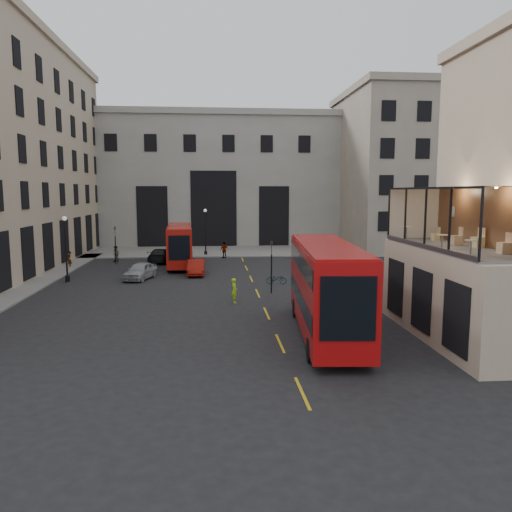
{
  "coord_description": "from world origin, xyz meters",
  "views": [
    {
      "loc": [
        -5.19,
        -23.15,
        7.28
      ],
      "look_at": [
        -2.31,
        9.85,
        3.0
      ],
      "focal_mm": 35.0,
      "sensor_mm": 36.0,
      "label": 1
    }
  ],
  "objects": [
    {
      "name": "pavement_far",
      "position": [
        -6.0,
        38.0,
        0.06
      ],
      "size": [
        40.0,
        12.0,
        0.12
      ],
      "primitive_type": "cube",
      "color": "slate",
      "rests_on": "ground"
    },
    {
      "name": "pedestrian_a",
      "position": [
        -15.2,
        29.22,
        0.85
      ],
      "size": [
        1.01,
        0.91,
        1.7
      ],
      "primitive_type": "imported",
      "rotation": [
        0.0,
        0.0,
        -0.38
      ],
      "color": "gray",
      "rests_on": "ground"
    },
    {
      "name": "cafe_table_mid",
      "position": [
        5.69,
        -0.4,
        5.04
      ],
      "size": [
        0.53,
        0.53,
        0.66
      ],
      "color": "silver",
      "rests_on": "cafe_floor"
    },
    {
      "name": "pedestrian_d",
      "position": [
        5.69,
        39.53,
        0.97
      ],
      "size": [
        1.12,
        1.09,
        1.94
      ],
      "primitive_type": "imported",
      "rotation": [
        0.0,
        0.0,
        2.42
      ],
      "color": "gray",
      "rests_on": "ground"
    },
    {
      "name": "cafe_floor",
      "position": [
        6.5,
        0.0,
        4.55
      ],
      "size": [
        3.0,
        10.0,
        0.1
      ],
      "primitive_type": "cube",
      "color": "slate",
      "rests_on": "host_frontage"
    },
    {
      "name": "cyclist",
      "position": [
        -3.8,
        9.09,
        0.82
      ],
      "size": [
        0.44,
        0.63,
        1.64
      ],
      "primitive_type": "imported",
      "rotation": [
        0.0,
        0.0,
        1.66
      ],
      "color": "#B4E818",
      "rests_on": "ground"
    },
    {
      "name": "cafe_chair_b",
      "position": [
        7.57,
        -0.23,
        4.89
      ],
      "size": [
        0.56,
        0.56,
        0.96
      ],
      "color": "#D5B67A",
      "rests_on": "cafe_floor"
    },
    {
      "name": "ground",
      "position": [
        0.0,
        0.0,
        0.0
      ],
      "size": [
        140.0,
        140.0,
        0.0
      ],
      "primitive_type": "plane",
      "color": "black",
      "rests_on": "ground"
    },
    {
      "name": "gateway",
      "position": [
        -5.0,
        47.99,
        9.39
      ],
      "size": [
        35.0,
        10.6,
        18.0
      ],
      "color": "#A29F97",
      "rests_on": "ground"
    },
    {
      "name": "pedestrian_e",
      "position": [
        -18.87,
        25.41,
        0.81
      ],
      "size": [
        0.54,
        0.68,
        1.63
      ],
      "primitive_type": "imported",
      "rotation": [
        0.0,
        0.0,
        5.0
      ],
      "color": "gray",
      "rests_on": "ground"
    },
    {
      "name": "street_lamp_a",
      "position": [
        -17.0,
        18.0,
        2.39
      ],
      "size": [
        0.36,
        0.36,
        5.33
      ],
      "color": "black",
      "rests_on": "ground"
    },
    {
      "name": "host_frontage",
      "position": [
        6.5,
        0.0,
        2.25
      ],
      "size": [
        3.0,
        11.0,
        4.5
      ],
      "primitive_type": "cube",
      "color": "#BCA98D",
      "rests_on": "ground"
    },
    {
      "name": "car_a",
      "position": [
        -11.25,
        18.68,
        0.71
      ],
      "size": [
        2.79,
        4.5,
        1.43
      ],
      "primitive_type": "imported",
      "rotation": [
        0.0,
        0.0,
        -0.28
      ],
      "color": "#9A9DA2",
      "rests_on": "ground"
    },
    {
      "name": "bicycle",
      "position": [
        -0.17,
        15.53,
        0.41
      ],
      "size": [
        1.62,
        0.77,
        0.82
      ],
      "primitive_type": "imported",
      "rotation": [
        0.0,
        0.0,
        1.42
      ],
      "color": "gray",
      "rests_on": "ground"
    },
    {
      "name": "cafe_chair_d",
      "position": [
        7.04,
        3.21,
        4.83
      ],
      "size": [
        0.41,
        0.41,
        0.75
      ],
      "color": "tan",
      "rests_on": "cafe_floor"
    },
    {
      "name": "cafe_table_far",
      "position": [
        5.52,
        3.61,
        5.11
      ],
      "size": [
        0.61,
        0.61,
        0.77
      ],
      "color": "beige",
      "rests_on": "cafe_floor"
    },
    {
      "name": "pedestrian_c",
      "position": [
        -3.92,
        31.49,
        0.9
      ],
      "size": [
        1.13,
        0.91,
        1.79
      ],
      "primitive_type": "imported",
      "rotation": [
        0.0,
        0.0,
        3.68
      ],
      "color": "gray",
      "rests_on": "ground"
    },
    {
      "name": "bus_far",
      "position": [
        -8.43,
        25.9,
        2.25
      ],
      "size": [
        2.86,
        10.14,
        4.0
      ],
      "color": "#A3120B",
      "rests_on": "ground"
    },
    {
      "name": "traffic_light_near",
      "position": [
        -1.0,
        12.0,
        2.42
      ],
      "size": [
        0.16,
        0.2,
        3.8
      ],
      "color": "black",
      "rests_on": "ground"
    },
    {
      "name": "car_b",
      "position": [
        -6.67,
        20.55,
        0.68
      ],
      "size": [
        1.45,
        4.11,
        1.35
      ],
      "primitive_type": "imported",
      "rotation": [
        0.0,
        0.0,
        -0.0
      ],
      "color": "maroon",
      "rests_on": "ground"
    },
    {
      "name": "pedestrian_b",
      "position": [
        -7.93,
        29.8,
        0.93
      ],
      "size": [
        1.38,
        1.28,
        1.86
      ],
      "primitive_type": "imported",
      "rotation": [
        0.0,
        0.0,
        0.66
      ],
      "color": "gray",
      "rests_on": "ground"
    },
    {
      "name": "car_c",
      "position": [
        -10.6,
        28.78,
        0.71
      ],
      "size": [
        2.47,
        5.06,
        1.42
      ],
      "primitive_type": "imported",
      "rotation": [
        0.0,
        0.0,
        3.04
      ],
      "color": "black",
      "rests_on": "ground"
    },
    {
      "name": "bus_near",
      "position": [
        0.5,
        1.23,
        2.63
      ],
      "size": [
        3.63,
        11.92,
        4.69
      ],
      "color": "#A80B0C",
      "rests_on": "ground"
    },
    {
      "name": "traffic_light_far",
      "position": [
        -15.0,
        28.0,
        2.42
      ],
      "size": [
        0.16,
        0.2,
        3.8
      ],
      "color": "black",
      "rests_on": "ground"
    },
    {
      "name": "cafe_chair_a",
      "position": [
        7.46,
        -2.62,
        4.88
      ],
      "size": [
        0.48,
        0.48,
        0.92
      ],
      "color": "#DBAD7E",
      "rests_on": "cafe_floor"
    },
    {
      "name": "cafe_chair_c",
      "position": [
        7.14,
        0.97,
        4.88
      ],
      "size": [
        0.46,
        0.46,
        0.91
      ],
      "color": "tan",
      "rests_on": "cafe_floor"
    },
    {
      "name": "street_lamp_b",
      "position": [
        -6.0,
        34.0,
        2.39
      ],
      "size": [
        0.36,
        0.36,
        5.33
      ],
      "color": "black",
      "rests_on": "ground"
    },
    {
      "name": "cafe_table_near",
      "position": [
        5.68,
        -3.1,
        5.04
      ],
      "size": [
        0.53,
        0.53,
        0.66
      ],
      "color": "beige",
      "rests_on": "cafe_floor"
    },
    {
      "name": "building_right",
      "position": [
        20.0,
        39.97,
        10.39
      ],
      "size": [
        16.6,
        18.6,
        20.0
      ],
      "color": "#A39583",
      "rests_on": "ground"
    }
  ]
}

